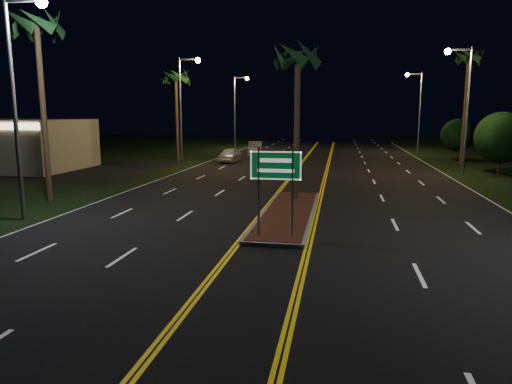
% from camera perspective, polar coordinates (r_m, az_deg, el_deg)
% --- Properties ---
extents(ground, '(120.00, 120.00, 0.00)m').
position_cam_1_polar(ground, '(13.82, 0.76, -9.18)').
color(ground, black).
rests_on(ground, ground).
extents(median_island, '(2.25, 10.25, 0.17)m').
position_cam_1_polar(median_island, '(20.48, 4.05, -2.65)').
color(median_island, gray).
rests_on(median_island, ground).
extents(highway_sign, '(1.80, 0.08, 3.20)m').
position_cam_1_polar(highway_sign, '(15.96, 2.47, 2.27)').
color(highway_sign, gray).
rests_on(highway_sign, ground).
extents(streetlight_left_near, '(1.91, 0.44, 9.00)m').
position_cam_1_polar(streetlight_left_near, '(21.21, -27.35, 11.88)').
color(streetlight_left_near, gray).
rests_on(streetlight_left_near, ground).
extents(streetlight_left_mid, '(1.91, 0.44, 9.00)m').
position_cam_1_polar(streetlight_left_mid, '(39.05, -8.91, 11.40)').
color(streetlight_left_mid, gray).
rests_on(streetlight_left_mid, ground).
extents(streetlight_left_far, '(1.91, 0.44, 9.00)m').
position_cam_1_polar(streetlight_left_far, '(58.31, -2.32, 10.95)').
color(streetlight_left_far, gray).
rests_on(streetlight_left_far, ground).
extents(streetlight_right_mid, '(1.91, 0.44, 9.00)m').
position_cam_1_polar(streetlight_right_mid, '(35.90, 24.44, 10.81)').
color(streetlight_right_mid, gray).
rests_on(streetlight_right_mid, ground).
extents(streetlight_right_far, '(1.91, 0.44, 9.00)m').
position_cam_1_polar(streetlight_right_far, '(55.54, 19.47, 10.47)').
color(streetlight_right_far, gray).
rests_on(streetlight_right_far, ground).
extents(palm_median, '(2.40, 2.40, 8.30)m').
position_cam_1_polar(palm_median, '(23.64, 5.26, 16.53)').
color(palm_median, '#382819').
rests_on(palm_median, ground).
extents(palm_left_near, '(2.40, 2.40, 9.80)m').
position_cam_1_polar(palm_left_near, '(25.86, -25.74, 18.19)').
color(palm_left_near, '#382819').
rests_on(palm_left_near, ground).
extents(palm_left_far, '(2.40, 2.40, 8.80)m').
position_cam_1_polar(palm_left_far, '(43.66, -10.00, 13.94)').
color(palm_left_far, '#382819').
rests_on(palm_left_far, ground).
extents(palm_right_far, '(2.40, 2.40, 10.30)m').
position_cam_1_polar(palm_right_far, '(44.42, 25.07, 14.93)').
color(palm_right_far, '#382819').
rests_on(palm_right_far, ground).
extents(shrub_mid, '(3.78, 3.78, 4.62)m').
position_cam_1_polar(shrub_mid, '(38.77, 28.31, 6.04)').
color(shrub_mid, '#382819').
rests_on(shrub_mid, ground).
extents(shrub_far, '(3.24, 3.24, 3.96)m').
position_cam_1_polar(shrub_far, '(50.29, 23.91, 6.52)').
color(shrub_far, '#382819').
rests_on(shrub_far, ground).
extents(car_near, '(2.11, 4.62, 1.52)m').
position_cam_1_polar(car_near, '(42.74, -3.33, 4.79)').
color(car_near, silver).
rests_on(car_near, ground).
extents(car_far, '(2.75, 5.05, 1.60)m').
position_cam_1_polar(car_far, '(51.26, -0.12, 5.68)').
color(car_far, silver).
rests_on(car_far, ground).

